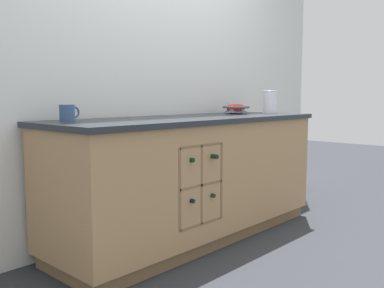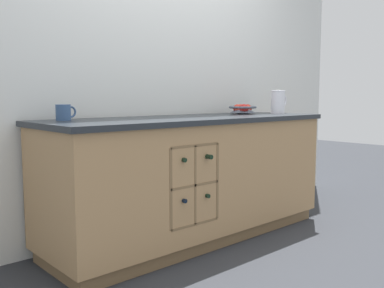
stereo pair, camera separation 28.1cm
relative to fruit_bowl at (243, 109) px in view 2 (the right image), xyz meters
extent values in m
plane|color=#2D3035|center=(-0.69, -0.13, -0.93)|extent=(14.00, 14.00, 0.00)
cube|color=silver|center=(-0.69, 0.28, 0.35)|extent=(4.58, 0.06, 2.55)
cube|color=brown|center=(-0.69, -0.13, -0.88)|extent=(2.12, 0.62, 0.09)
cube|color=tan|center=(-0.69, -0.13, -0.46)|extent=(2.18, 0.68, 0.76)
cube|color=#23282D|center=(-0.69, -0.13, -0.06)|extent=(2.22, 0.72, 0.03)
cube|color=brown|center=(-0.97, -0.37, -0.45)|extent=(0.39, 0.01, 0.50)
cube|color=brown|center=(-1.17, -0.42, -0.45)|extent=(0.02, 0.10, 0.50)
cube|color=brown|center=(-0.78, -0.42, -0.45)|extent=(0.02, 0.10, 0.50)
cube|color=brown|center=(-0.97, -0.42, -0.70)|extent=(0.39, 0.10, 0.02)
cube|color=brown|center=(-0.97, -0.42, -0.45)|extent=(0.39, 0.10, 0.02)
cube|color=brown|center=(-0.97, -0.42, -0.20)|extent=(0.39, 0.10, 0.02)
cube|color=brown|center=(-0.97, -0.42, -0.45)|extent=(0.02, 0.10, 0.50)
cylinder|color=black|center=(-1.07, -0.29, -0.53)|extent=(0.07, 0.22, 0.07)
cylinder|color=black|center=(-1.07, -0.44, -0.53)|extent=(0.03, 0.09, 0.03)
cylinder|color=black|center=(-0.88, -0.31, -0.53)|extent=(0.07, 0.20, 0.07)
cylinder|color=black|center=(-0.88, -0.45, -0.53)|extent=(0.03, 0.08, 0.03)
cylinder|color=black|center=(-1.07, -0.30, -0.28)|extent=(0.07, 0.20, 0.07)
cylinder|color=black|center=(-1.07, -0.44, -0.28)|extent=(0.03, 0.08, 0.03)
cylinder|color=black|center=(-0.88, -0.33, -0.27)|extent=(0.08, 0.19, 0.08)
cylinder|color=black|center=(-0.88, -0.47, -0.27)|extent=(0.03, 0.08, 0.03)
cylinder|color=#4C5666|center=(0.00, 0.00, -0.04)|extent=(0.11, 0.11, 0.01)
cone|color=#4C5666|center=(0.00, 0.00, 0.00)|extent=(0.22, 0.22, 0.05)
torus|color=#4C5666|center=(0.00, 0.00, 0.01)|extent=(0.23, 0.23, 0.02)
sphere|color=red|center=(0.05, -0.01, 0.00)|extent=(0.07, 0.07, 0.07)
sphere|color=red|center=(-0.03, -0.04, 0.00)|extent=(0.08, 0.08, 0.08)
sphere|color=red|center=(-0.04, 0.03, 0.00)|extent=(0.07, 0.07, 0.07)
sphere|color=red|center=(0.03, 0.04, 0.00)|extent=(0.07, 0.07, 0.07)
cylinder|color=white|center=(0.26, -0.17, 0.06)|extent=(0.12, 0.12, 0.20)
torus|color=white|center=(0.26, -0.17, 0.15)|extent=(0.12, 0.12, 0.01)
torus|color=white|center=(0.32, -0.17, 0.07)|extent=(0.12, 0.01, 0.12)
cylinder|color=#385684|center=(-1.57, 0.08, 0.01)|extent=(0.09, 0.09, 0.10)
torus|color=#385684|center=(-1.52, 0.08, 0.01)|extent=(0.07, 0.01, 0.07)
camera|label=1|loc=(-2.95, -2.20, 0.10)|focal=40.00mm
camera|label=2|loc=(-2.75, -2.39, 0.10)|focal=40.00mm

